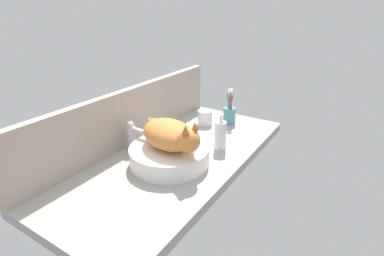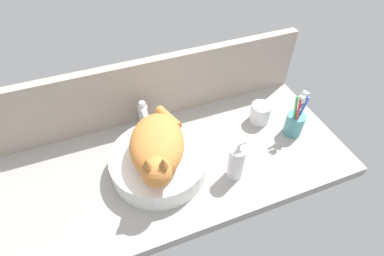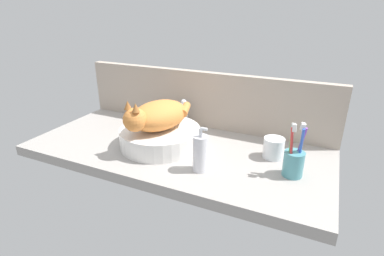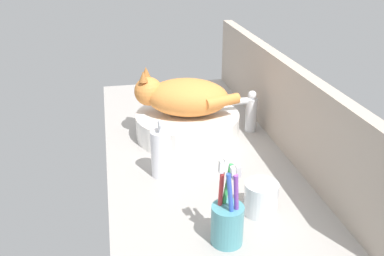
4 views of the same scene
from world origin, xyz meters
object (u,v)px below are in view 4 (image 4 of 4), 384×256
Objects in this scene: water_glass at (261,200)px; cat at (183,96)px; toothbrush_cup at (227,221)px; faucet at (248,110)px; soap_dispenser at (161,153)px; sink_basin at (188,125)px.

cat is at bearing -167.16° from water_glass.
water_glass is (-8.30, 10.25, -1.82)cm from toothbrush_cup.
faucet is 0.85× the size of soap_dispenser.
water_glass is (42.93, -10.83, -3.97)cm from faucet.
faucet is (0.70, 20.78, -5.84)cm from cat.
faucet reaches higher than water_glass.
sink_basin is at bearing 178.18° from toothbrush_cup.
faucet is at bearing 165.84° from water_glass.
water_glass is at bearing -14.16° from faucet.
cat is 45.82cm from water_glass.
cat is (-0.31, -1.33, 9.45)cm from sink_basin.
sink_basin is at bearing 77.03° from cat.
toothbrush_cup is (51.62, -1.64, 1.46)cm from sink_basin.
cat is 52.54cm from toothbrush_cup.
sink_basin is 1.72× the size of toothbrush_cup.
faucet is 1.77× the size of water_glass.
water_glass is at bearing 12.84° from cat.
cat is at bearing 156.31° from soap_dispenser.
cat reaches higher than faucet.
toothbrush_cup is (51.23, -21.08, -2.15)cm from faucet.
soap_dispenser is (22.03, -30.75, -0.79)cm from faucet.
toothbrush_cup is at bearing -22.37° from faucet.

